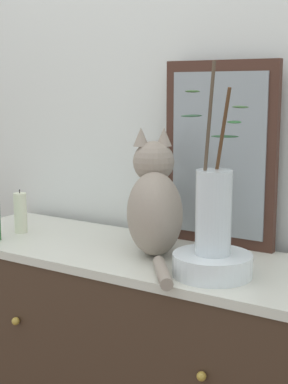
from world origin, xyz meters
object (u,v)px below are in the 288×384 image
(mirror_leaning, at_px, (219,155))
(cat_sitting, at_px, (154,205))
(bowl_porcelain, at_px, (212,265))
(candle_pillar, at_px, (20,213))
(vase_glass_clear, at_px, (214,207))

(mirror_leaning, bearing_deg, cat_sitting, -120.64)
(bowl_porcelain, distance_m, candle_pillar, 0.74)
(mirror_leaning, bearing_deg, vase_glass_clear, -67.19)
(candle_pillar, bearing_deg, vase_glass_clear, -4.86)
(cat_sitting, bearing_deg, bowl_porcelain, -21.32)
(mirror_leaning, xyz_separation_m, vase_glass_clear, (0.12, -0.28, -0.10))
(vase_glass_clear, bearing_deg, mirror_leaning, 112.81)
(mirror_leaning, height_order, cat_sitting, mirror_leaning)
(vase_glass_clear, xyz_separation_m, candle_pillar, (-0.74, 0.06, -0.11))
(cat_sitting, relative_size, bowl_porcelain, 1.96)
(candle_pillar, bearing_deg, bowl_porcelain, -4.95)
(cat_sitting, height_order, candle_pillar, cat_sitting)
(candle_pillar, bearing_deg, cat_sitting, 2.98)
(mirror_leaning, height_order, bowl_porcelain, mirror_leaning)
(cat_sitting, xyz_separation_m, vase_glass_clear, (0.23, -0.09, 0.03))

